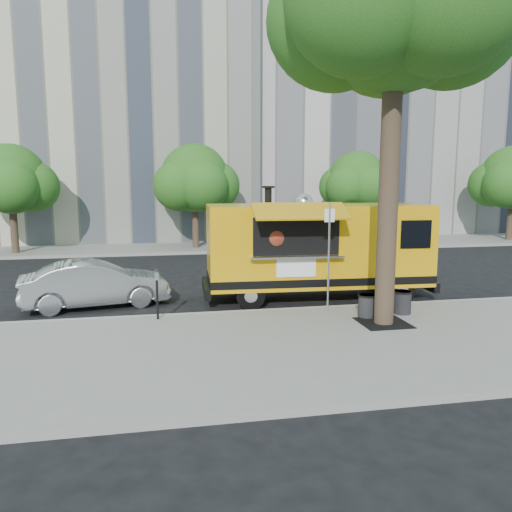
% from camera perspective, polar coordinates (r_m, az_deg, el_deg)
% --- Properties ---
extents(ground, '(120.00, 120.00, 0.00)m').
position_cam_1_polar(ground, '(14.92, 0.53, -5.80)').
color(ground, black).
rests_on(ground, ground).
extents(sidewalk, '(60.00, 6.00, 0.15)m').
position_cam_1_polar(sidewalk, '(11.17, 4.67, -10.42)').
color(sidewalk, gray).
rests_on(sidewalk, ground).
extents(curb, '(60.00, 0.14, 0.16)m').
position_cam_1_polar(curb, '(14.02, 1.29, -6.43)').
color(curb, '#999993').
rests_on(curb, ground).
extents(far_sidewalk, '(60.00, 5.00, 0.15)m').
position_cam_1_polar(far_sidewalk, '(28.05, -4.94, 1.13)').
color(far_sidewalk, gray).
rests_on(far_sidewalk, ground).
extents(building_left, '(22.00, 14.00, 24.00)m').
position_cam_1_polar(building_left, '(37.46, -19.85, 20.91)').
color(building_left, '#B3AE95').
rests_on(building_left, ground).
extents(building_mid, '(20.00, 14.00, 20.00)m').
position_cam_1_polar(building_mid, '(40.52, 11.29, 17.38)').
color(building_mid, '#AFA8A4').
rests_on(building_mid, ground).
extents(tree_well, '(1.20, 1.20, 0.02)m').
position_cam_1_polar(tree_well, '(13.11, 14.35, -7.42)').
color(tree_well, black).
rests_on(tree_well, sidewalk).
extents(far_tree_a, '(3.42, 3.42, 5.36)m').
position_cam_1_polar(far_tree_a, '(27.41, -26.25, 7.87)').
color(far_tree_a, '#33261C').
rests_on(far_tree_a, far_sidewalk).
extents(far_tree_b, '(3.60, 3.60, 5.50)m').
position_cam_1_polar(far_tree_b, '(26.93, -7.01, 8.80)').
color(far_tree_b, '#33261C').
rests_on(far_tree_b, far_sidewalk).
extents(far_tree_c, '(3.24, 3.24, 5.21)m').
position_cam_1_polar(far_tree_c, '(28.70, 11.47, 8.45)').
color(far_tree_c, '#33261C').
rests_on(far_tree_c, far_sidewalk).
extents(sign_post, '(0.28, 0.06, 3.00)m').
position_cam_1_polar(sign_post, '(13.50, 8.32, 0.58)').
color(sign_post, silver).
rests_on(sign_post, sidewalk).
extents(parking_meter, '(0.11, 0.11, 1.33)m').
position_cam_1_polar(parking_meter, '(13.10, -11.25, -3.59)').
color(parking_meter, black).
rests_on(parking_meter, sidewalk).
extents(food_truck, '(7.23, 3.46, 3.53)m').
position_cam_1_polar(food_truck, '(15.62, 6.96, 0.99)').
color(food_truck, '#DF9E0B').
rests_on(food_truck, ground).
extents(sedan, '(4.41, 2.26, 1.39)m').
position_cam_1_polar(sedan, '(15.48, -17.87, -3.06)').
color(sedan, '#A3A5AA').
rests_on(sedan, ground).
extents(trash_bin_left, '(0.51, 0.51, 0.62)m').
position_cam_1_polar(trash_bin_left, '(14.10, 16.37, -5.01)').
color(trash_bin_left, black).
rests_on(trash_bin_left, sidewalk).
extents(trash_bin_right, '(0.50, 0.50, 0.60)m').
position_cam_1_polar(trash_bin_right, '(13.50, 12.58, -5.49)').
color(trash_bin_right, black).
rests_on(trash_bin_right, sidewalk).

